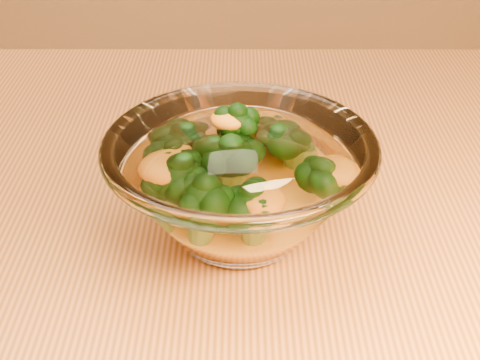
# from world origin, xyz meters

# --- Properties ---
(table) EXTENTS (1.20, 0.80, 0.75)m
(table) POSITION_xyz_m (0.00, 0.00, 0.65)
(table) COLOR #BD7238
(table) RESTS_ON ground
(glass_bowl) EXTENTS (0.20, 0.20, 0.09)m
(glass_bowl) POSITION_xyz_m (-0.04, 0.02, 0.80)
(glass_bowl) COLOR white
(glass_bowl) RESTS_ON table
(cheese_sauce) EXTENTS (0.11, 0.11, 0.03)m
(cheese_sauce) POSITION_xyz_m (-0.04, 0.02, 0.78)
(cheese_sauce) COLOR orange
(cheese_sauce) RESTS_ON glass_bowl
(broccoli_heap) EXTENTS (0.14, 0.13, 0.07)m
(broccoli_heap) POSITION_xyz_m (-0.05, 0.02, 0.81)
(broccoli_heap) COLOR black
(broccoli_heap) RESTS_ON cheese_sauce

